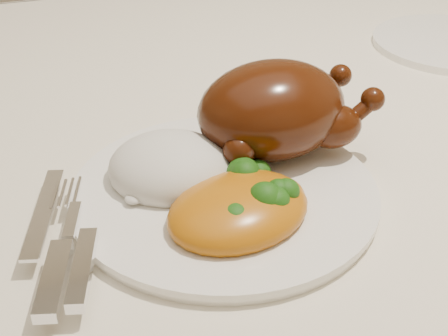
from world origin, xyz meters
name	(u,v)px	position (x,y,z in m)	size (l,w,h in m)	color
dining_table	(272,204)	(0.00, 0.00, 0.67)	(1.60, 0.90, 0.76)	brown
tablecloth	(275,148)	(0.00, 0.00, 0.74)	(1.73, 1.03, 0.18)	white
dinner_plate	(224,193)	(-0.09, -0.11, 0.77)	(0.26, 0.26, 0.01)	white
roast_chicken	(276,110)	(-0.03, -0.07, 0.82)	(0.17, 0.11, 0.09)	#3F1506
rice_mound	(171,168)	(-0.13, -0.08, 0.79)	(0.14, 0.13, 0.06)	white
mac_and_cheese	(245,205)	(-0.09, -0.15, 0.79)	(0.14, 0.12, 0.05)	#B55A0B
cutlery	(63,251)	(-0.23, -0.16, 0.78)	(0.06, 0.18, 0.01)	silver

